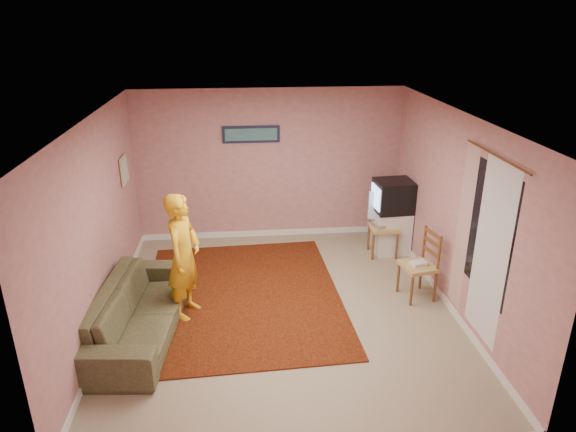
{
  "coord_description": "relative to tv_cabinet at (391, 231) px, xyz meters",
  "views": [
    {
      "loc": [
        -0.5,
        -5.93,
        3.73
      ],
      "look_at": [
        0.13,
        0.6,
        1.12
      ],
      "focal_mm": 32.0,
      "sensor_mm": 36.0,
      "label": 1
    }
  ],
  "objects": [
    {
      "name": "picture_back",
      "position": [
        -2.25,
        0.8,
        1.49
      ],
      "size": [
        0.95,
        0.04,
        0.28
      ],
      "color": "#131835",
      "rests_on": "wall_back"
    },
    {
      "name": "person",
      "position": [
        -3.21,
        -1.63,
        0.48
      ],
      "size": [
        0.58,
        0.71,
        1.68
      ],
      "primitive_type": "imported",
      "rotation": [
        0.0,
        0.0,
        1.24
      ],
      "color": "gold",
      "rests_on": "ground"
    },
    {
      "name": "wall_back",
      "position": [
        -1.95,
        0.83,
        0.94
      ],
      "size": [
        4.5,
        0.02,
        2.6
      ],
      "primitive_type": "cube",
      "color": "tan",
      "rests_on": "ground"
    },
    {
      "name": "baseboard_back",
      "position": [
        -1.95,
        0.82,
        -0.31
      ],
      "size": [
        4.5,
        0.02,
        0.1
      ],
      "primitive_type": "cube",
      "color": "silver",
      "rests_on": "ground"
    },
    {
      "name": "area_rug",
      "position": [
        -2.47,
        -1.26,
        -0.35
      ],
      "size": [
        2.82,
        3.46,
        0.02
      ],
      "primitive_type": "cube",
      "rotation": [
        0.0,
        0.0,
        0.04
      ],
      "color": "black",
      "rests_on": "ground"
    },
    {
      "name": "baseboard_left",
      "position": [
        -4.19,
        -1.67,
        -0.31
      ],
      "size": [
        0.02,
        5.0,
        0.1
      ],
      "primitive_type": "cube",
      "color": "silver",
      "rests_on": "ground"
    },
    {
      "name": "ceiling",
      "position": [
        -1.95,
        -1.67,
        2.24
      ],
      "size": [
        4.5,
        5.0,
        0.02
      ],
      "primitive_type": "cube",
      "color": "white",
      "rests_on": "wall_back"
    },
    {
      "name": "wall_right",
      "position": [
        0.3,
        -1.67,
        0.94
      ],
      "size": [
        0.02,
        5.0,
        2.6
      ],
      "primitive_type": "cube",
      "color": "tan",
      "rests_on": "ground"
    },
    {
      "name": "chair_a",
      "position": [
        -0.17,
        -0.13,
        0.25
      ],
      "size": [
        0.47,
        0.45,
        0.54
      ],
      "rotation": [
        0.0,
        0.0,
        -0.05
      ],
      "color": "tan",
      "rests_on": "ground"
    },
    {
      "name": "tv_cabinet",
      "position": [
        0.0,
        0.0,
        0.0
      ],
      "size": [
        0.56,
        0.51,
        0.72
      ],
      "primitive_type": "cube",
      "color": "silver",
      "rests_on": "ground"
    },
    {
      "name": "curtain_sheer",
      "position": [
        0.28,
        -2.72,
        0.89
      ],
      "size": [
        0.01,
        0.75,
        2.1
      ],
      "primitive_type": "cube",
      "color": "silver",
      "rests_on": "wall_right"
    },
    {
      "name": "curtain_rod",
      "position": [
        0.25,
        -2.57,
        1.96
      ],
      "size": [
        0.02,
        1.4,
        0.02
      ],
      "primitive_type": "cylinder",
      "rotation": [
        1.57,
        0.0,
        0.0
      ],
      "color": "brown",
      "rests_on": "wall_right"
    },
    {
      "name": "ground",
      "position": [
        -1.95,
        -1.67,
        -0.36
      ],
      "size": [
        5.0,
        5.0,
        0.0
      ],
      "primitive_type": "plane",
      "color": "gray",
      "rests_on": "ground"
    },
    {
      "name": "baseboard_right",
      "position": [
        0.29,
        -1.67,
        -0.31
      ],
      "size": [
        0.02,
        5.0,
        0.1
      ],
      "primitive_type": "cube",
      "color": "silver",
      "rests_on": "ground"
    },
    {
      "name": "chair_b",
      "position": [
        -0.06,
        -1.5,
        0.24
      ],
      "size": [
        0.5,
        0.52,
        0.54
      ],
      "rotation": [
        0.0,
        0.0,
        -1.38
      ],
      "color": "tan",
      "rests_on": "ground"
    },
    {
      "name": "blue_throw",
      "position": [
        -0.17,
        0.06,
        0.44
      ],
      "size": [
        0.44,
        0.05,
        0.46
      ],
      "primitive_type": "cube",
      "color": "#96B6F6",
      "rests_on": "chair_a"
    },
    {
      "name": "window",
      "position": [
        0.29,
        -2.57,
        1.09
      ],
      "size": [
        0.01,
        1.1,
        1.5
      ],
      "primitive_type": "cube",
      "color": "black",
      "rests_on": "wall_right"
    },
    {
      "name": "dvd_player",
      "position": [
        -0.17,
        -0.13,
        0.18
      ],
      "size": [
        0.39,
        0.34,
        0.06
      ],
      "primitive_type": "cube",
      "rotation": [
        0.0,
        0.0,
        0.33
      ],
      "color": "#ACACB1",
      "rests_on": "chair_a"
    },
    {
      "name": "curtain_floral",
      "position": [
        0.27,
        -2.02,
        0.89
      ],
      "size": [
        0.01,
        0.35,
        2.1
      ],
      "primitive_type": "cube",
      "color": "beige",
      "rests_on": "wall_right"
    },
    {
      "name": "picture_left",
      "position": [
        -4.17,
        -0.07,
        1.19
      ],
      "size": [
        0.04,
        0.38,
        0.42
      ],
      "color": "#C6AF88",
      "rests_on": "wall_left"
    },
    {
      "name": "wall_front",
      "position": [
        -1.95,
        -4.17,
        0.94
      ],
      "size": [
        4.5,
        0.02,
        2.6
      ],
      "primitive_type": "cube",
      "color": "tan",
      "rests_on": "ground"
    },
    {
      "name": "wall_left",
      "position": [
        -4.2,
        -1.67,
        0.94
      ],
      "size": [
        0.02,
        5.0,
        2.6
      ],
      "primitive_type": "cube",
      "color": "tan",
      "rests_on": "ground"
    },
    {
      "name": "game_console",
      "position": [
        -0.06,
        -1.5,
        0.17
      ],
      "size": [
        0.24,
        0.2,
        0.04
      ],
      "primitive_type": "cube",
      "rotation": [
        0.0,
        0.0,
        0.25
      ],
      "color": "silver",
      "rests_on": "chair_b"
    },
    {
      "name": "sofa",
      "position": [
        -3.75,
        -2.04,
        -0.03
      ],
      "size": [
        1.09,
        2.33,
        0.66
      ],
      "primitive_type": "imported",
      "rotation": [
        0.0,
        0.0,
        1.47
      ],
      "color": "brown",
      "rests_on": "ground"
    },
    {
      "name": "crt_tv",
      "position": [
        -0.01,
        -0.0,
        0.61
      ],
      "size": [
        0.63,
        0.57,
        0.51
      ],
      "rotation": [
        0.0,
        0.0,
        0.06
      ],
      "color": "black",
      "rests_on": "tv_cabinet"
    }
  ]
}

